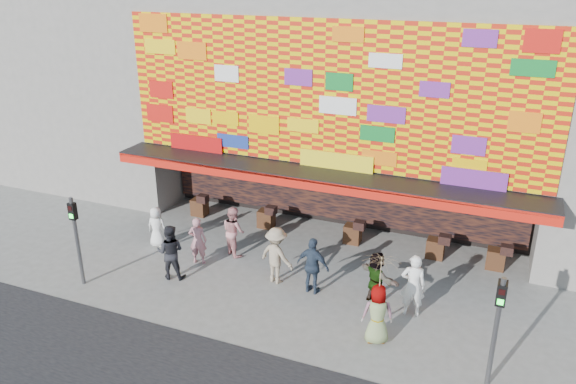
% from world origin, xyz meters
% --- Properties ---
extents(ground, '(90.00, 90.00, 0.00)m').
position_xyz_m(ground, '(0.00, 0.00, 0.00)').
color(ground, slate).
rests_on(ground, ground).
extents(shop_building, '(15.20, 9.40, 10.00)m').
position_xyz_m(shop_building, '(0.00, 8.18, 5.23)').
color(shop_building, gray).
rests_on(shop_building, ground).
extents(neighbor_left, '(11.00, 8.00, 12.00)m').
position_xyz_m(neighbor_left, '(-13.00, 8.00, 6.00)').
color(neighbor_left, gray).
rests_on(neighbor_left, ground).
extents(signal_left, '(0.22, 0.20, 3.00)m').
position_xyz_m(signal_left, '(-6.20, -1.50, 1.86)').
color(signal_left, '#59595B').
rests_on(signal_left, ground).
extents(signal_right, '(0.22, 0.20, 3.00)m').
position_xyz_m(signal_right, '(6.20, -1.50, 1.86)').
color(signal_right, '#59595B').
rests_on(signal_right, ground).
extents(ped_a, '(0.78, 0.55, 1.50)m').
position_xyz_m(ped_a, '(-5.51, 1.66, 0.75)').
color(ped_a, white).
rests_on(ped_a, ground).
extents(ped_b, '(0.70, 0.54, 1.69)m').
position_xyz_m(ped_b, '(-3.47, 1.11, 0.85)').
color(ped_b, '#BA7882').
rests_on(ped_b, ground).
extents(ped_c, '(1.06, 0.93, 1.86)m').
position_xyz_m(ped_c, '(-3.77, -0.07, 0.93)').
color(ped_c, black).
rests_on(ped_c, ground).
extents(ped_d, '(1.38, 1.02, 1.90)m').
position_xyz_m(ped_d, '(-0.49, 0.99, 0.95)').
color(ped_d, tan).
rests_on(ped_d, ground).
extents(ped_e, '(1.15, 0.61, 1.86)m').
position_xyz_m(ped_e, '(0.81, 0.83, 0.93)').
color(ped_e, '#2C394D').
rests_on(ped_e, ground).
extents(ped_f, '(1.56, 1.28, 1.67)m').
position_xyz_m(ped_f, '(2.76, 1.03, 0.84)').
color(ped_f, gray).
rests_on(ped_f, ground).
extents(ped_g, '(0.99, 0.81, 1.73)m').
position_xyz_m(ped_g, '(3.26, -0.85, 0.87)').
color(ped_g, gray).
rests_on(ped_g, ground).
extents(ped_h, '(0.79, 0.59, 1.94)m').
position_xyz_m(ped_h, '(3.89, 0.81, 0.97)').
color(ped_h, white).
rests_on(ped_h, ground).
extents(ped_i, '(1.10, 1.04, 1.79)m').
position_xyz_m(ped_i, '(-2.63, 2.15, 0.90)').
color(ped_i, '#D28889').
rests_on(ped_i, ground).
extents(parasol, '(1.04, 1.06, 1.87)m').
position_xyz_m(parasol, '(3.26, -0.85, 2.16)').
color(parasol, '#DCB88B').
rests_on(parasol, ground).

